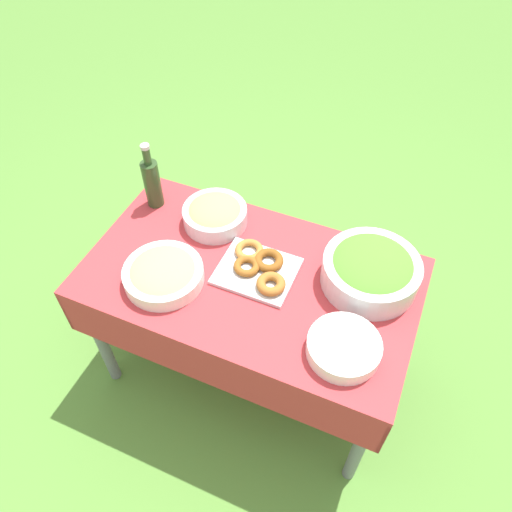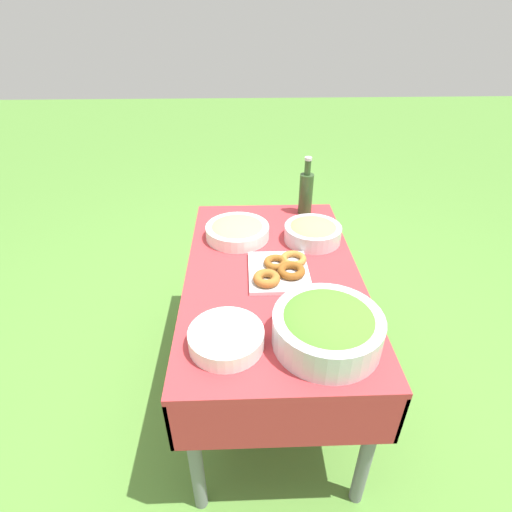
% 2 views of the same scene
% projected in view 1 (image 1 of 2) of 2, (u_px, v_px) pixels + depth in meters
% --- Properties ---
extents(ground_plane, '(14.00, 14.00, 0.00)m').
position_uv_depth(ground_plane, '(251.00, 365.00, 2.42)').
color(ground_plane, '#568C38').
extents(picnic_table, '(1.27, 0.72, 0.70)m').
position_uv_depth(picnic_table, '(250.00, 292.00, 1.97)').
color(picnic_table, '#B73338').
rests_on(picnic_table, ground_plane).
extents(salad_bowl, '(0.36, 0.36, 0.13)m').
position_uv_depth(salad_bowl, '(371.00, 270.00, 1.82)').
color(salad_bowl, silver).
rests_on(salad_bowl, picnic_table).
extents(pasta_bowl, '(0.30, 0.30, 0.08)m').
position_uv_depth(pasta_bowl, '(163.00, 274.00, 1.85)').
color(pasta_bowl, white).
rests_on(pasta_bowl, picnic_table).
extents(donut_platter, '(0.29, 0.26, 0.05)m').
position_uv_depth(donut_platter, '(259.00, 268.00, 1.89)').
color(donut_platter, silver).
rests_on(donut_platter, picnic_table).
extents(plate_stack, '(0.25, 0.25, 0.06)m').
position_uv_depth(plate_stack, '(344.00, 348.00, 1.65)').
color(plate_stack, white).
rests_on(plate_stack, picnic_table).
extents(olive_oil_bottle, '(0.07, 0.07, 0.30)m').
position_uv_depth(olive_oil_bottle, '(152.00, 182.00, 2.07)').
color(olive_oil_bottle, '#2D4723').
rests_on(olive_oil_bottle, picnic_table).
extents(bread_bowl, '(0.26, 0.26, 0.09)m').
position_uv_depth(bread_bowl, '(215.00, 214.00, 2.05)').
color(bread_bowl, silver).
rests_on(bread_bowl, picnic_table).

